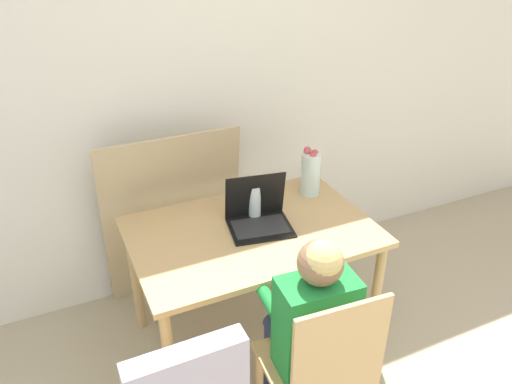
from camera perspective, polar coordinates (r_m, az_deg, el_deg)
wall_back at (r=2.81m, az=-7.43°, el=12.05°), size 6.40×0.05×2.50m
dining_table at (r=2.50m, az=-0.49°, el=-5.93°), size 1.18×0.78×0.71m
chair_occupied at (r=2.14m, az=7.43°, el=-19.69°), size 0.43×0.43×0.90m
person_seated at (r=2.08m, az=6.21°, el=-13.96°), size 0.34×0.44×1.05m
laptop at (r=2.46m, az=0.24°, el=-2.53°), size 0.34×0.30×0.25m
flower_vase at (r=2.72m, az=6.27°, el=2.24°), size 0.11×0.11×0.28m
water_bottle at (r=2.51m, az=-0.15°, el=-1.02°), size 0.06×0.06×0.20m
cardboard_panel at (r=2.94m, az=-9.46°, el=-2.84°), size 0.80×0.16×1.06m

